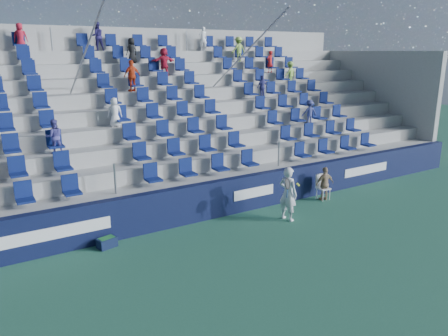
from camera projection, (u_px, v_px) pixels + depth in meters
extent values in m
plane|color=#2A6249|center=(273.00, 254.00, 11.55)|extent=(70.00, 70.00, 0.00)
cube|color=#0F1537|center=(213.00, 200.00, 13.98)|extent=(24.00, 0.30, 1.20)
cube|color=white|center=(50.00, 234.00, 11.30)|extent=(3.20, 0.02, 0.34)
cube|color=white|center=(254.00, 193.00, 14.60)|extent=(1.60, 0.02, 0.34)
cube|color=white|center=(366.00, 170.00, 17.40)|extent=(2.40, 0.02, 0.34)
cube|color=#A6A6A1|center=(204.00, 195.00, 14.45)|extent=(24.00, 0.85, 1.20)
cube|color=#A6A6A1|center=(192.00, 181.00, 15.08)|extent=(24.00, 0.85, 1.70)
cube|color=#A6A6A1|center=(181.00, 169.00, 15.72)|extent=(24.00, 0.85, 2.20)
cube|color=#A6A6A1|center=(171.00, 157.00, 16.35)|extent=(24.00, 0.85, 2.70)
cube|color=#A6A6A1|center=(161.00, 147.00, 16.98)|extent=(24.00, 0.85, 3.20)
cube|color=#A6A6A1|center=(152.00, 137.00, 17.61)|extent=(24.00, 0.85, 3.70)
cube|color=#A6A6A1|center=(144.00, 128.00, 18.25)|extent=(24.00, 0.85, 4.20)
cube|color=#A6A6A1|center=(137.00, 119.00, 18.88)|extent=(24.00, 0.85, 4.70)
cube|color=#A6A6A1|center=(129.00, 111.00, 19.51)|extent=(24.00, 0.85, 5.20)
cube|color=#A6A6A1|center=(124.00, 98.00, 19.94)|extent=(24.00, 0.50, 6.20)
cube|color=#A6A6A1|center=(370.00, 102.00, 22.74)|extent=(0.30, 7.65, 5.20)
cube|color=#0D1B53|center=(204.00, 167.00, 14.20)|extent=(16.05, 0.50, 0.70)
cube|color=#0D1B53|center=(191.00, 147.00, 14.77)|extent=(16.05, 0.50, 0.70)
cube|color=#0D1B53|center=(180.00, 129.00, 15.34)|extent=(16.05, 0.50, 0.70)
cube|color=#0D1B53|center=(169.00, 112.00, 15.90)|extent=(16.05, 0.50, 0.70)
cube|color=#0D1B53|center=(159.00, 96.00, 16.47)|extent=(16.05, 0.50, 0.70)
cube|color=#0D1B53|center=(150.00, 81.00, 17.04)|extent=(16.05, 0.50, 0.70)
cube|color=#0D1B53|center=(141.00, 68.00, 17.61)|extent=(16.05, 0.50, 0.70)
cube|color=#0D1B53|center=(133.00, 55.00, 18.18)|extent=(16.05, 0.50, 0.70)
cube|color=#0D1B53|center=(126.00, 42.00, 18.74)|extent=(16.05, 0.50, 0.70)
cylinder|color=gray|center=(76.00, 77.00, 14.74)|extent=(0.06, 7.68, 4.55)
cylinder|color=gray|center=(227.00, 72.00, 17.79)|extent=(0.06, 7.68, 4.55)
imported|color=#9ED153|center=(290.00, 73.00, 20.53)|extent=(0.74, 0.54, 1.03)
imported|color=#221B53|center=(97.00, 36.00, 18.02)|extent=(0.58, 0.46, 1.16)
imported|color=white|center=(203.00, 39.00, 20.57)|extent=(0.43, 0.31, 1.09)
imported|color=red|center=(164.00, 62.00, 18.01)|extent=(1.07, 0.39, 1.13)
imported|color=#3F3F8B|center=(262.00, 87.00, 18.83)|extent=(0.61, 0.33, 0.99)
imported|color=red|center=(270.00, 62.00, 20.82)|extent=(0.40, 0.31, 1.00)
imported|color=#AD172B|center=(20.00, 37.00, 16.55)|extent=(0.58, 0.48, 1.03)
imported|color=#A1CA50|center=(239.00, 49.00, 20.74)|extent=(0.75, 0.45, 1.15)
imported|color=white|center=(115.00, 112.00, 14.79)|extent=(0.54, 0.41, 0.99)
imported|color=#39407F|center=(309.00, 112.00, 18.31)|extent=(0.75, 0.56, 1.03)
imported|color=#464191|center=(54.00, 137.00, 13.11)|extent=(0.54, 0.44, 1.03)
imported|color=red|center=(132.00, 76.00, 16.56)|extent=(0.73, 0.43, 1.18)
imported|color=black|center=(132.00, 51.00, 18.06)|extent=(0.57, 0.45, 1.02)
imported|color=silver|center=(288.00, 194.00, 13.69)|extent=(0.57, 0.72, 1.74)
cylinder|color=navy|center=(287.00, 193.00, 13.32)|extent=(0.03, 0.03, 0.28)
torus|color=black|center=(287.00, 184.00, 13.25)|extent=(0.30, 0.17, 0.28)
plane|color=#262626|center=(287.00, 184.00, 13.25)|extent=(0.30, 0.16, 0.29)
sphere|color=#D1E836|center=(299.00, 185.00, 13.58)|extent=(0.07, 0.07, 0.07)
sphere|color=#D1E836|center=(297.00, 184.00, 13.62)|extent=(0.07, 0.07, 0.07)
cube|color=white|center=(323.00, 188.00, 15.70)|extent=(0.42, 0.42, 0.04)
cube|color=white|center=(320.00, 180.00, 15.79)|extent=(0.40, 0.06, 0.50)
cylinder|color=white|center=(323.00, 196.00, 15.54)|extent=(0.03, 0.03, 0.40)
cylinder|color=white|center=(330.00, 195.00, 15.70)|extent=(0.03, 0.03, 0.40)
cylinder|color=white|center=(317.00, 194.00, 15.80)|extent=(0.03, 0.03, 0.40)
cylinder|color=white|center=(323.00, 192.00, 15.97)|extent=(0.03, 0.03, 0.40)
imported|color=tan|center=(325.00, 184.00, 15.60)|extent=(0.76, 0.42, 1.22)
cube|color=#0E1733|center=(107.00, 243.00, 11.94)|extent=(0.56, 0.44, 0.27)
cube|color=#1E662D|center=(107.00, 240.00, 11.92)|extent=(0.45, 0.33, 0.16)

